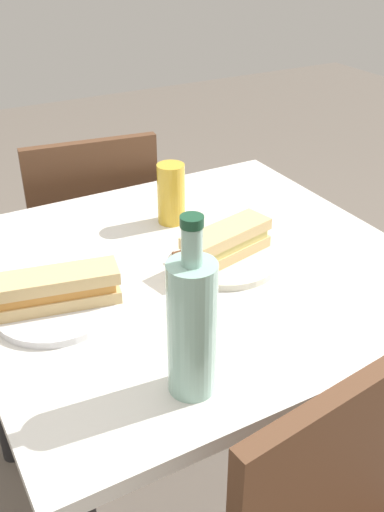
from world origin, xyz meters
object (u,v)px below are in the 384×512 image
(baguette_sandwich_near, at_px, (53,289))
(knife_far, at_px, (205,247))
(chair_far, at_px, (92,242))
(plate_near, at_px, (56,308))
(knife_near, at_px, (47,290))
(dining_table, at_px, (192,312))
(beer_glass, at_px, (171,194))
(water_bottle, at_px, (192,325))
(plate_far, at_px, (226,259))
(baguette_sandwich_far, at_px, (226,242))

(baguette_sandwich_near, distance_m, knife_far, 0.36)
(chair_far, bearing_deg, plate_near, -114.25)
(baguette_sandwich_near, bearing_deg, knife_near, 90.62)
(chair_far, bearing_deg, baguette_sandwich_near, -114.25)
(dining_table, xyz_separation_m, baguette_sandwich_near, (-0.31, -0.02, 0.18))
(knife_far, height_order, beer_glass, beer_glass)
(chair_far, distance_m, water_bottle, 1.06)
(plate_near, relative_size, water_bottle, 0.75)
(knife_near, xyz_separation_m, plate_far, (0.38, -0.06, -0.01))
(knife_far, bearing_deg, knife_near, 179.30)
(chair_far, bearing_deg, knife_near, -116.06)
(dining_table, height_order, plate_far, plate_far)
(chair_far, bearing_deg, water_bottle, -100.03)
(plate_far, height_order, knife_far, knife_far)
(knife_far, bearing_deg, baguette_sandwich_far, -65.79)
(plate_far, relative_size, knife_far, 1.28)
(plate_far, bearing_deg, knife_far, 114.21)
(baguette_sandwich_far, bearing_deg, plate_far, 135.00)
(chair_far, distance_m, knife_far, 0.68)
(plate_near, xyz_separation_m, water_bottle, (0.13, -0.31, 0.12))
(beer_glass, bearing_deg, plate_near, -148.41)
(baguette_sandwich_near, xyz_separation_m, knife_far, (0.36, 0.05, -0.03))
(plate_near, bearing_deg, knife_far, 7.49)
(knife_near, xyz_separation_m, knife_far, (0.36, -0.00, 0.00))
(plate_far, height_order, beer_glass, beer_glass)
(knife_far, bearing_deg, dining_table, -153.04)
(knife_far, bearing_deg, chair_far, 95.27)
(knife_far, bearing_deg, water_bottle, -122.90)
(chair_far, distance_m, baguette_sandwich_far, 0.74)
(baguette_sandwich_far, bearing_deg, water_bottle, -129.77)
(knife_near, height_order, beer_glass, beer_glass)
(plate_near, relative_size, baguette_sandwich_far, 1.05)
(knife_near, height_order, water_bottle, water_bottle)
(plate_near, relative_size, baguette_sandwich_near, 0.90)
(dining_table, distance_m, beer_glass, 0.29)
(knife_near, relative_size, water_bottle, 0.59)
(chair_far, distance_m, baguette_sandwich_near, 0.79)
(chair_far, relative_size, knife_far, 4.87)
(plate_far, xyz_separation_m, knife_far, (-0.02, 0.05, 0.01))
(baguette_sandwich_far, height_order, beer_glass, beer_glass)
(chair_far, height_order, knife_far, chair_far)
(plate_near, height_order, knife_far, knife_far)
(knife_far, distance_m, water_bottle, 0.43)
(baguette_sandwich_near, bearing_deg, knife_far, 7.49)
(baguette_sandwich_near, bearing_deg, dining_table, 4.37)
(water_bottle, bearing_deg, baguette_sandwich_near, 112.57)
(plate_near, distance_m, water_bottle, 0.35)
(plate_near, bearing_deg, baguette_sandwich_far, -0.64)
(plate_near, height_order, knife_near, knife_near)
(knife_far, distance_m, beer_glass, 0.19)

